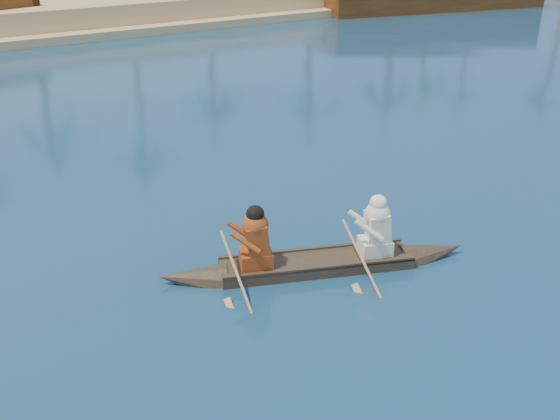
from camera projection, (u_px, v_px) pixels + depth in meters
ground at (253, 355)px, 8.24m from camera, size 160.00×160.00×0.00m
canoe at (316, 254)px, 10.09m from camera, size 5.04×2.40×1.41m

